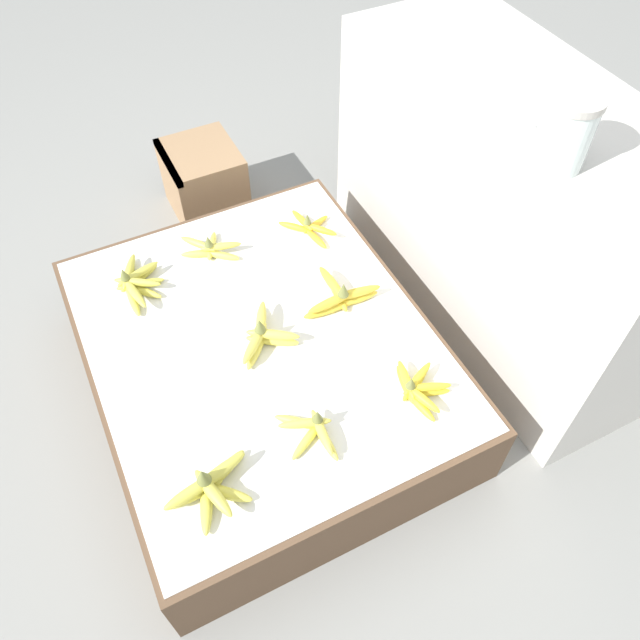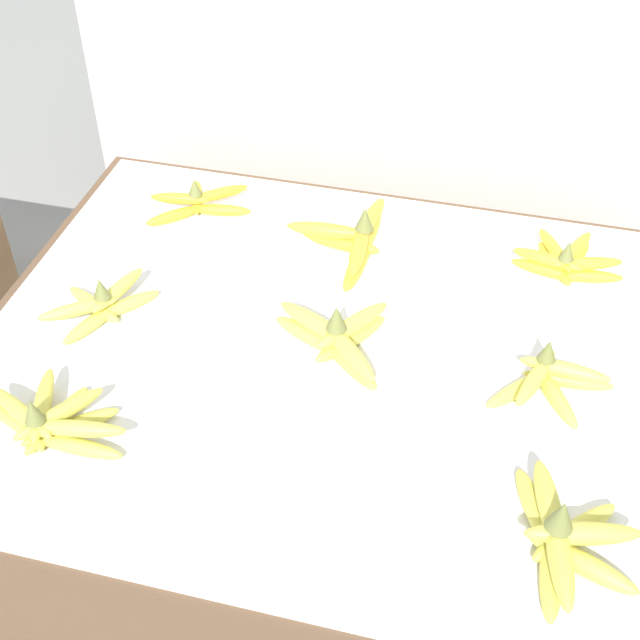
# 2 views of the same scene
# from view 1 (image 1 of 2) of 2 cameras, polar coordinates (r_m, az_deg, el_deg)

# --- Properties ---
(ground_plane) EXTENTS (10.00, 10.00, 0.00)m
(ground_plane) POSITION_cam_1_polar(r_m,az_deg,el_deg) (2.10, -4.98, -6.10)
(ground_plane) COLOR gray
(display_platform) EXTENTS (1.21, 1.00, 0.27)m
(display_platform) POSITION_cam_1_polar(r_m,az_deg,el_deg) (1.99, -5.24, -4.03)
(display_platform) COLOR brown
(display_platform) RESTS_ON ground_plane
(back_vendor_table) EXTENTS (1.36, 0.54, 0.80)m
(back_vendor_table) POSITION_cam_1_polar(r_m,az_deg,el_deg) (2.17, 16.78, 9.76)
(back_vendor_table) COLOR beige
(back_vendor_table) RESTS_ON ground_plane
(wooden_crate) EXTENTS (0.31, 0.28, 0.29)m
(wooden_crate) POSITION_cam_1_polar(r_m,az_deg,el_deg) (2.63, -10.54, 12.41)
(wooden_crate) COLOR #997551
(wooden_crate) RESTS_ON ground_plane
(banana_bunch_front_left) EXTENTS (0.26, 0.16, 0.09)m
(banana_bunch_front_left) POSITION_cam_1_polar(r_m,az_deg,el_deg) (2.07, -16.54, 3.32)
(banana_bunch_front_left) COLOR gold
(banana_bunch_front_left) RESTS_ON display_platform
(banana_bunch_front_midright) EXTENTS (0.19, 0.24, 0.11)m
(banana_bunch_front_midright) POSITION_cam_1_polar(r_m,az_deg,el_deg) (1.62, -10.06, -14.86)
(banana_bunch_front_midright) COLOR gold
(banana_bunch_front_midright) RESTS_ON display_platform
(banana_bunch_middle_left) EXTENTS (0.17, 0.20, 0.09)m
(banana_bunch_middle_left) POSITION_cam_1_polar(r_m,az_deg,el_deg) (2.12, -10.00, 6.47)
(banana_bunch_middle_left) COLOR #DBCC4C
(banana_bunch_middle_left) RESTS_ON display_platform
(banana_bunch_middle_midleft) EXTENTS (0.22, 0.20, 0.11)m
(banana_bunch_middle_midleft) POSITION_cam_1_polar(r_m,az_deg,el_deg) (1.85, -5.25, -1.37)
(banana_bunch_middle_midleft) COLOR #DBCC4C
(banana_bunch_middle_midleft) RESTS_ON display_platform
(banana_bunch_middle_midright) EXTENTS (0.20, 0.15, 0.09)m
(banana_bunch_middle_midright) POSITION_cam_1_polar(r_m,az_deg,el_deg) (1.67, -0.72, -10.02)
(banana_bunch_middle_midright) COLOR #DBCC4C
(banana_bunch_middle_midright) RESTS_ON display_platform
(banana_bunch_back_left) EXTENTS (0.20, 0.18, 0.08)m
(banana_bunch_back_left) POSITION_cam_1_polar(r_m,az_deg,el_deg) (2.17, -0.97, 8.49)
(banana_bunch_back_left) COLOR gold
(banana_bunch_back_left) RESTS_ON display_platform
(banana_bunch_back_midleft) EXTENTS (0.18, 0.26, 0.11)m
(banana_bunch_back_midleft) POSITION_cam_1_polar(r_m,az_deg,el_deg) (1.94, 1.85, 2.18)
(banana_bunch_back_midleft) COLOR gold
(banana_bunch_back_midleft) RESTS_ON display_platform
(banana_bunch_back_midright) EXTENTS (0.21, 0.15, 0.09)m
(banana_bunch_back_midright) POSITION_cam_1_polar(r_m,az_deg,el_deg) (1.76, 8.87, -6.17)
(banana_bunch_back_midright) COLOR yellow
(banana_bunch_back_midright) RESTS_ON display_platform
(glass_jar) EXTENTS (0.14, 0.14, 0.19)m
(glass_jar) POSITION_cam_1_polar(r_m,az_deg,el_deg) (1.65, 21.55, 15.76)
(glass_jar) COLOR silver
(glass_jar) RESTS_ON back_vendor_table
(foam_tray_white) EXTENTS (0.23, 0.20, 0.02)m
(foam_tray_white) POSITION_cam_1_polar(r_m,az_deg,el_deg) (1.92, 19.20, 18.62)
(foam_tray_white) COLOR white
(foam_tray_white) RESTS_ON back_vendor_table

